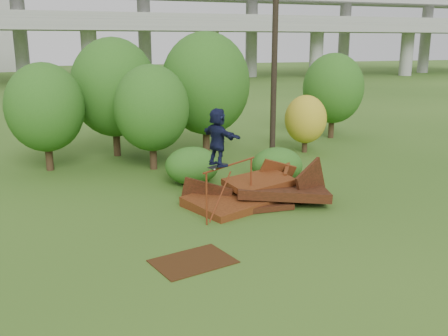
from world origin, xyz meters
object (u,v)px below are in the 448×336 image
object	(u,v)px
scrap_pile	(259,193)
flat_plate	(193,261)
utility_pole	(275,50)
skater	(218,137)

from	to	relation	value
scrap_pile	flat_plate	xyz separation A→B (m)	(-3.76, -4.18, -0.33)
scrap_pile	utility_pole	world-z (taller)	utility_pole
skater	flat_plate	world-z (taller)	skater
skater	scrap_pile	bearing A→B (deg)	-76.83
flat_plate	utility_pole	bearing A→B (deg)	54.75
flat_plate	utility_pole	xyz separation A→B (m)	(6.94, 9.83, 5.39)
scrap_pile	skater	bearing A→B (deg)	-147.66
skater	utility_pole	xyz separation A→B (m)	(5.23, 6.93, 2.58)
scrap_pile	utility_pole	xyz separation A→B (m)	(3.19, 5.64, 5.06)
utility_pole	scrap_pile	bearing A→B (deg)	-119.47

